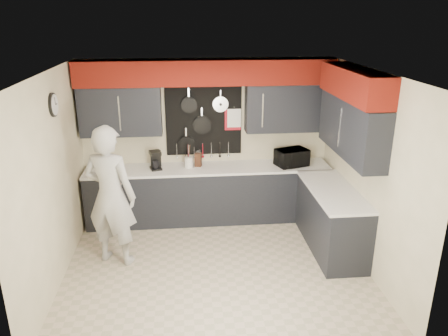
{
  "coord_description": "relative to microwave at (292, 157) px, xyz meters",
  "views": [
    {
      "loc": [
        -0.39,
        -5.13,
        3.27
      ],
      "look_at": [
        0.16,
        0.5,
        1.24
      ],
      "focal_mm": 35.0,
      "sensor_mm": 36.0,
      "label": 1
    }
  ],
  "objects": [
    {
      "name": "ground",
      "position": [
        -1.34,
        -1.39,
        -1.06
      ],
      "size": [
        4.0,
        4.0,
        0.0
      ],
      "primitive_type": "plane",
      "color": "#C0AE96",
      "rests_on": "ground"
    },
    {
      "name": "person",
      "position": [
        -2.71,
        -1.1,
        -0.09
      ],
      "size": [
        0.83,
        0.68,
        1.94
      ],
      "primitive_type": "imported",
      "rotation": [
        0.0,
        0.0,
        2.79
      ],
      "color": "#B4B4B2",
      "rests_on": "ground"
    },
    {
      "name": "left_wall_assembly",
      "position": [
        -3.33,
        -1.38,
        0.28
      ],
      "size": [
        0.05,
        3.5,
        2.6
      ],
      "color": "beige",
      "rests_on": "ground"
    },
    {
      "name": "right_wall_assembly",
      "position": [
        0.51,
        -1.13,
        0.89
      ],
      "size": [
        0.36,
        3.5,
        2.6
      ],
      "color": "beige",
      "rests_on": "ground"
    },
    {
      "name": "back_wall_assembly",
      "position": [
        -1.33,
        0.21,
        0.95
      ],
      "size": [
        4.0,
        0.36,
        2.6
      ],
      "color": "beige",
      "rests_on": "ground"
    },
    {
      "name": "utensil_crock",
      "position": [
        -1.65,
        0.07,
        -0.05
      ],
      "size": [
        0.13,
        0.13,
        0.17
      ],
      "primitive_type": "cylinder",
      "color": "silver",
      "rests_on": "base_cabinets"
    },
    {
      "name": "base_cabinets",
      "position": [
        -0.85,
        -0.26,
        -0.6
      ],
      "size": [
        3.95,
        2.2,
        0.92
      ],
      "color": "black",
      "rests_on": "ground"
    },
    {
      "name": "coffee_maker",
      "position": [
        -2.17,
        0.06,
        0.02
      ],
      "size": [
        0.21,
        0.24,
        0.3
      ],
      "rotation": [
        0.0,
        0.0,
        0.28
      ],
      "color": "black",
      "rests_on": "base_cabinets"
    },
    {
      "name": "microwave",
      "position": [
        0.0,
        0.0,
        0.0
      ],
      "size": [
        0.57,
        0.47,
        0.27
      ],
      "primitive_type": "imported",
      "rotation": [
        0.0,
        0.0,
        0.33
      ],
      "color": "black",
      "rests_on": "base_cabinets"
    },
    {
      "name": "knife_block",
      "position": [
        -1.5,
        0.11,
        -0.03
      ],
      "size": [
        0.12,
        0.12,
        0.22
      ],
      "primitive_type": "cube",
      "rotation": [
        0.0,
        0.0,
        -0.27
      ],
      "color": "#341810",
      "rests_on": "base_cabinets"
    }
  ]
}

